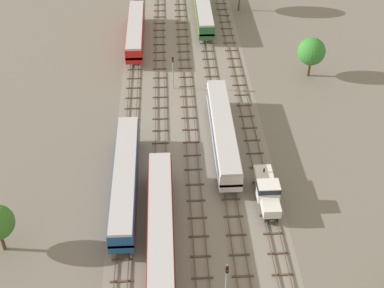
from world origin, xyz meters
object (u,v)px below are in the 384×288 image
Objects in this scene: diesel_railcar_far_left_far at (135,30)px; signal_post_nearest at (226,279)px; passenger_coach_centre_midfar at (223,130)px; passenger_coach_left_nearest at (161,224)px; signal_post_near at (173,69)px; shunter_loco_centre_right_near at (267,190)px; passenger_coach_centre_farther at (203,8)px; passenger_coach_far_left_mid at (125,177)px.

signal_post_nearest reaches higher than diesel_railcar_far_left_far.
passenger_coach_centre_midfar is 1.07× the size of diesel_railcar_far_left_far.
signal_post_nearest is at bearing -52.88° from passenger_coach_left_nearest.
signal_post_near is (2.19, 32.82, 1.13)m from passenger_coach_left_nearest.
signal_post_nearest is at bearing -79.29° from diesel_railcar_far_left_far.
passenger_coach_centre_midfar is 3.99× the size of signal_post_nearest.
shunter_loco_centre_right_near is at bearing -68.10° from diesel_railcar_far_left_far.
passenger_coach_left_nearest is 19.45m from passenger_coach_centre_midfar.
signal_post_near reaches higher than diesel_railcar_far_left_far.
diesel_railcar_far_left_far is at bearing 111.90° from shunter_loco_centre_right_near.
passenger_coach_left_nearest is 1.00× the size of passenger_coach_centre_farther.
signal_post_near is at bearing 111.87° from shunter_loco_centre_right_near.
signal_post_near is at bearing -68.05° from diesel_railcar_far_left_far.
passenger_coach_far_left_mid is 3.99× the size of signal_post_nearest.
passenger_coach_centre_midfar is 3.70× the size of signal_post_near.
passenger_coach_left_nearest is at bearing -156.87° from shunter_loco_centre_right_near.
signal_post_near reaches higher than passenger_coach_far_left_mid.
diesel_railcar_far_left_far is 3.45× the size of signal_post_near.
diesel_railcar_far_left_far is 17.57m from signal_post_near.
passenger_coach_far_left_mid is (-17.48, 2.57, 0.60)m from shunter_loco_centre_right_near.
signal_post_nearest is (-6.56, -14.26, 1.49)m from shunter_loco_centre_right_near.
signal_post_nearest reaches higher than passenger_coach_centre_farther.
passenger_coach_centre_farther is (13.11, 9.24, 0.02)m from diesel_railcar_far_left_far.
passenger_coach_left_nearest is 49.28m from diesel_railcar_far_left_far.
shunter_loco_centre_right_near is 1.42× the size of signal_post_near.
diesel_railcar_far_left_far is at bearing 112.46° from passenger_coach_centre_midfar.
passenger_coach_centre_farther is at bearing 35.16° from diesel_railcar_far_left_far.
passenger_coach_left_nearest is 1.07× the size of diesel_railcar_far_left_far.
passenger_coach_left_nearest is 9.27m from passenger_coach_far_left_mid.
passenger_coach_left_nearest and diesel_railcar_far_left_far have the same top height.
diesel_railcar_far_left_far is at bearing 100.71° from signal_post_nearest.
signal_post_near is (-10.93, 27.23, 1.73)m from shunter_loco_centre_right_near.
diesel_railcar_far_left_far is (0.00, 40.92, -0.02)m from passenger_coach_far_left_mid.
signal_post_nearest is (-2.19, -26.04, 0.88)m from passenger_coach_centre_midfar.
shunter_loco_centre_right_near is 0.38× the size of passenger_coach_centre_farther.
passenger_coach_centre_farther is (0.00, 40.95, 0.00)m from passenger_coach_centre_midfar.
passenger_coach_far_left_mid is 40.92m from diesel_railcar_far_left_far.
signal_post_nearest is (-2.19, -66.99, 0.88)m from passenger_coach_centre_farther.
diesel_railcar_far_left_far is at bearing -144.84° from passenger_coach_centre_farther.
signal_post_nearest is at bearing -114.69° from shunter_loco_centre_right_near.
signal_post_near is (6.56, -16.27, 1.14)m from diesel_railcar_far_left_far.
signal_post_nearest is at bearing -94.80° from passenger_coach_centre_midfar.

